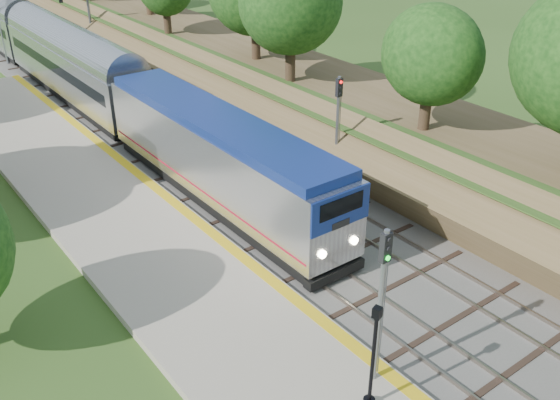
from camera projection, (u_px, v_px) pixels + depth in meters
trackbed at (30, 46)px, 60.86m from camera, size 9.50×170.00×0.28m
platform at (190, 287)px, 26.03m from camera, size 6.40×68.00×0.38m
yellow_stripe at (246, 260)px, 27.45m from camera, size 0.55×68.00×0.01m
embankment at (109, 16)px, 64.37m from camera, size 10.64×170.00×11.70m
signal_gantry at (44, 4)px, 55.32m from camera, size 8.40×0.38×6.20m
lamppost_far at (372, 364)px, 19.28m from camera, size 0.39×0.39×3.94m
signal_platform at (381, 292)px, 19.47m from camera, size 0.34×0.27×5.86m
signal_farside at (338, 120)px, 33.02m from camera, size 0.33×0.26×6.06m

